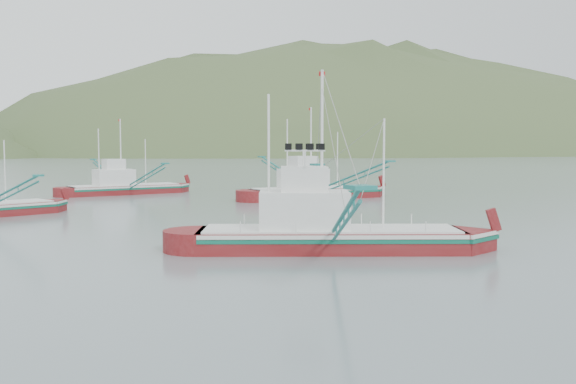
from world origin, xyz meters
name	(u,v)px	position (x,y,z in m)	size (l,w,h in m)	color
ground	(326,251)	(0.00, 0.00, 0.00)	(1200.00, 1200.00, 0.00)	slate
main_boat	(328,212)	(0.10, -0.10, 2.40)	(16.56, 27.99, 11.83)	maroon
bg_boat_right	(313,185)	(15.46, 35.08, 1.68)	(16.51, 29.23, 11.86)	maroon
bg_boat_far	(124,180)	(-4.56, 51.43, 1.86)	(15.07, 26.13, 10.70)	maroon
headland_right	(358,153)	(240.00, 430.00, 0.00)	(684.00, 432.00, 306.00)	#40522A
ridge_distant	(77,153)	(30.00, 560.00, 0.00)	(960.00, 400.00, 240.00)	slate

